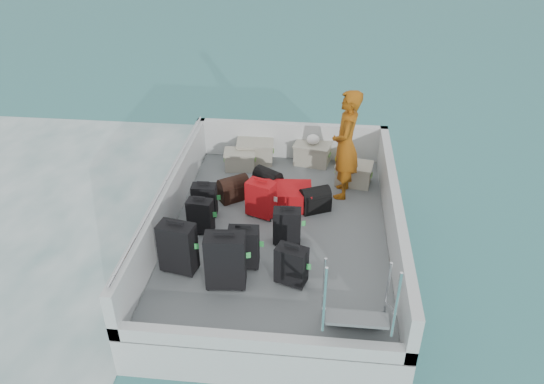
{
  "coord_description": "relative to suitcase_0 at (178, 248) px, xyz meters",
  "views": [
    {
      "loc": [
        0.6,
        -6.72,
        5.44
      ],
      "look_at": [
        -0.15,
        0.46,
        1.0
      ],
      "focal_mm": 35.0,
      "sensor_mm": 36.0,
      "label": 1
    }
  ],
  "objects": [
    {
      "name": "deck",
      "position": [
        1.28,
        1.13,
        -0.39
      ],
      "size": [
        3.3,
        4.7,
        0.02
      ],
      "primitive_type": "cube",
      "color": "slate",
      "rests_on": "ferry_hull"
    },
    {
      "name": "suitcase_3",
      "position": [
        0.7,
        -0.24,
        0.02
      ],
      "size": [
        0.55,
        0.35,
        0.8
      ],
      "primitive_type": "cube",
      "rotation": [
        0.0,
        0.0,
        0.09
      ],
      "color": "black",
      "rests_on": "deck"
    },
    {
      "name": "ground",
      "position": [
        1.28,
        1.13,
        -1.0
      ],
      "size": [
        160.0,
        160.0,
        0.0
      ],
      "primitive_type": "plane",
      "color": "#1D6666",
      "rests_on": "ground"
    },
    {
      "name": "suitcase_6",
      "position": [
        1.56,
        -0.1,
        -0.09
      ],
      "size": [
        0.47,
        0.36,
        0.57
      ],
      "primitive_type": "cube",
      "rotation": [
        0.0,
        0.0,
        -0.32
      ],
      "color": "black",
      "rests_on": "deck"
    },
    {
      "name": "deck_fittings",
      "position": [
        1.63,
        0.81,
        -0.01
      ],
      "size": [
        3.6,
        5.0,
        0.9
      ],
      "color": "silver",
      "rests_on": "deck"
    },
    {
      "name": "suitcase_1",
      "position": [
        0.1,
        0.92,
        -0.09
      ],
      "size": [
        0.4,
        0.25,
        0.57
      ],
      "primitive_type": "cube",
      "rotation": [
        0.0,
        0.0,
        -0.09
      ],
      "color": "black",
      "rests_on": "deck"
    },
    {
      "name": "duffel_2",
      "position": [
        1.82,
        1.72,
        -0.22
      ],
      "size": [
        0.55,
        0.47,
        0.32
      ],
      "primitive_type": null,
      "rotation": [
        0.0,
        0.0,
        0.43
      ],
      "color": "black",
      "rests_on": "deck"
    },
    {
      "name": "suitcase_7",
      "position": [
        1.43,
        0.79,
        -0.09
      ],
      "size": [
        0.42,
        0.25,
        0.57
      ],
      "primitive_type": "cube",
      "rotation": [
        0.0,
        0.0,
        0.04
      ],
      "color": "black",
      "rests_on": "deck"
    },
    {
      "name": "suitcase_0",
      "position": [
        0.0,
        0.0,
        0.0
      ],
      "size": [
        0.54,
        0.37,
        0.76
      ],
      "primitive_type": "cube",
      "rotation": [
        0.0,
        0.0,
        -0.2
      ],
      "color": "black",
      "rests_on": "deck"
    },
    {
      "name": "suitcase_8",
      "position": [
        1.32,
        1.81,
        -0.21
      ],
      "size": [
        0.9,
        0.63,
        0.34
      ],
      "primitive_type": "cube",
      "rotation": [
        0.0,
        0.0,
        1.65
      ],
      "color": "#B50E0D",
      "rests_on": "deck"
    },
    {
      "name": "crate_3",
      "position": [
        2.46,
        2.65,
        -0.2
      ],
      "size": [
        0.66,
        0.51,
        0.36
      ],
      "primitive_type": "cube",
      "rotation": [
        0.0,
        0.0,
        -0.18
      ],
      "color": "#A9A793",
      "rests_on": "deck"
    },
    {
      "name": "yellow_bag",
      "position": [
        2.28,
        3.33,
        -0.27
      ],
      "size": [
        0.28,
        0.26,
        0.22
      ],
      "primitive_type": "ellipsoid",
      "color": "yellow",
      "rests_on": "deck"
    },
    {
      "name": "crate_1",
      "position": [
        0.63,
        3.28,
        -0.18
      ],
      "size": [
        0.69,
        0.5,
        0.39
      ],
      "primitive_type": "cube",
      "rotation": [
        0.0,
        0.0,
        0.09
      ],
      "color": "#A9A793",
      "rests_on": "deck"
    },
    {
      "name": "crate_0",
      "position": [
        0.38,
        2.99,
        -0.22
      ],
      "size": [
        0.57,
        0.42,
        0.32
      ],
      "primitive_type": "cube",
      "rotation": [
        0.0,
        0.0,
        0.1
      ],
      "color": "#A9A793",
      "rests_on": "deck"
    },
    {
      "name": "duffel_0",
      "position": [
        0.44,
        1.92,
        -0.22
      ],
      "size": [
        0.58,
        0.53,
        0.32
      ],
      "primitive_type": null,
      "rotation": [
        0.0,
        0.0,
        0.62
      ],
      "color": "black",
      "rests_on": "deck"
    },
    {
      "name": "crate_2",
      "position": [
        1.71,
        3.33,
        -0.19
      ],
      "size": [
        0.7,
        0.55,
        0.38
      ],
      "primitive_type": "cube",
      "rotation": [
        0.0,
        0.0,
        -0.2
      ],
      "color": "#A9A793",
      "rests_on": "deck"
    },
    {
      "name": "duffel_1",
      "position": [
        0.98,
        2.25,
        -0.22
      ],
      "size": [
        0.56,
        0.51,
        0.32
      ],
      "primitive_type": null,
      "rotation": [
        0.0,
        0.0,
        -0.6
      ],
      "color": "black",
      "rests_on": "deck"
    },
    {
      "name": "white_bag",
      "position": [
        1.71,
        3.33,
        0.09
      ],
      "size": [
        0.24,
        0.24,
        0.18
      ],
      "primitive_type": "ellipsoid",
      "color": "white",
      "rests_on": "crate_2"
    },
    {
      "name": "suitcase_4",
      "position": [
        0.88,
        0.18,
        -0.06
      ],
      "size": [
        0.43,
        0.27,
        0.63
      ],
      "primitive_type": "cube",
      "rotation": [
        0.0,
        0.0,
        0.05
      ],
      "color": "black",
      "rests_on": "deck"
    },
    {
      "name": "ferry_hull",
      "position": [
        1.28,
        1.13,
        -0.7
      ],
      "size": [
        3.6,
        5.0,
        0.6
      ],
      "primitive_type": "cube",
      "color": "silver",
      "rests_on": "ground"
    },
    {
      "name": "suitcase_5",
      "position": [
        0.96,
        1.47,
        -0.07
      ],
      "size": [
        0.51,
        0.41,
        0.61
      ],
      "primitive_type": "cube",
      "rotation": [
        0.0,
        0.0,
        -0.37
      ],
      "color": "#B50E0D",
      "rests_on": "deck"
    },
    {
      "name": "passenger",
      "position": [
        2.27,
        2.27,
        0.56
      ],
      "size": [
        0.51,
        0.73,
        1.87
      ],
      "primitive_type": "imported",
      "rotation": [
        0.0,
        0.0,
        -1.67
      ],
      "color": "#CB6913",
      "rests_on": "deck"
    },
    {
      "name": "suitcase_2",
      "position": [
        0.06,
        1.38,
        -0.1
      ],
      "size": [
        0.39,
        0.25,
        0.56
      ],
      "primitive_type": "cube",
      "rotation": [
        0.0,
        0.0,
        0.04
      ],
      "color": "black",
      "rests_on": "deck"
    }
  ]
}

